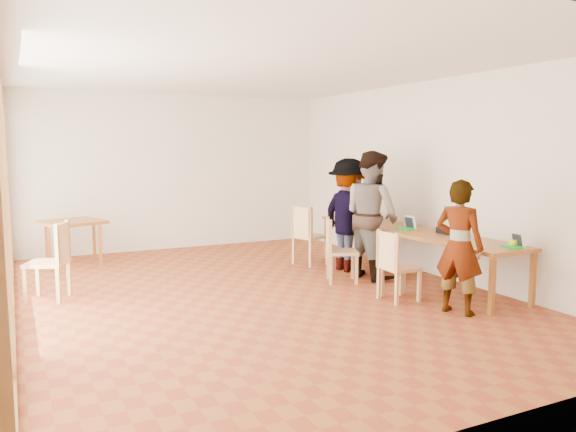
% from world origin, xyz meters
% --- Properties ---
extents(ground, '(8.00, 8.00, 0.00)m').
position_xyz_m(ground, '(0.00, 0.00, 0.00)').
color(ground, '#974F24').
rests_on(ground, ground).
extents(wall_back, '(6.00, 0.10, 3.00)m').
position_xyz_m(wall_back, '(0.00, 4.00, 1.50)').
color(wall_back, beige).
rests_on(wall_back, ground).
extents(wall_front, '(6.00, 0.10, 3.00)m').
position_xyz_m(wall_front, '(0.00, -4.00, 1.50)').
color(wall_front, beige).
rests_on(wall_front, ground).
extents(wall_right, '(0.10, 8.00, 3.00)m').
position_xyz_m(wall_right, '(3.00, 0.00, 1.50)').
color(wall_right, beige).
rests_on(wall_right, ground).
extents(window_wall, '(0.10, 8.00, 3.00)m').
position_xyz_m(window_wall, '(-2.96, 0.00, 1.50)').
color(window_wall, white).
rests_on(window_wall, ground).
extents(ceiling, '(6.00, 8.00, 0.04)m').
position_xyz_m(ceiling, '(0.00, 0.00, 3.02)').
color(ceiling, white).
rests_on(ceiling, wall_back).
extents(communal_table, '(0.80, 4.00, 0.75)m').
position_xyz_m(communal_table, '(2.50, -0.14, 0.70)').
color(communal_table, '#A66824').
rests_on(communal_table, ground).
extents(side_table, '(0.90, 0.90, 0.75)m').
position_xyz_m(side_table, '(-1.98, 3.20, 0.67)').
color(side_table, '#A66824').
rests_on(side_table, ground).
extents(chair_near, '(0.42, 0.42, 0.45)m').
position_xyz_m(chair_near, '(1.55, -1.02, 0.52)').
color(chair_near, '#E0B070').
rests_on(chair_near, ground).
extents(chair_mid, '(0.44, 0.44, 0.49)m').
position_xyz_m(chair_mid, '(1.48, -1.07, 0.56)').
color(chair_mid, '#E0B070').
rests_on(chair_mid, ground).
extents(chair_far, '(0.58, 0.58, 0.50)m').
position_xyz_m(chair_far, '(1.36, 0.17, 0.58)').
color(chair_far, '#E0B070').
rests_on(chair_far, ground).
extents(chair_empty, '(0.59, 0.59, 0.54)m').
position_xyz_m(chair_empty, '(1.54, 1.40, 0.62)').
color(chair_empty, '#E0B070').
rests_on(chair_empty, ground).
extents(chair_spare, '(0.62, 0.62, 0.54)m').
position_xyz_m(chair_spare, '(-2.40, 0.92, 0.62)').
color(chair_spare, '#E0B070').
rests_on(chair_spare, ground).
extents(person_near, '(0.59, 0.69, 1.61)m').
position_xyz_m(person_near, '(1.85, -1.84, 0.80)').
color(person_near, gray).
rests_on(person_near, ground).
extents(person_mid, '(0.80, 0.99, 1.93)m').
position_xyz_m(person_mid, '(2.02, 0.20, 0.96)').
color(person_mid, gray).
rests_on(person_mid, ground).
extents(person_far, '(0.77, 1.22, 1.80)m').
position_xyz_m(person_far, '(1.96, 0.75, 0.90)').
color(person_far, gray).
rests_on(person_far, ground).
extents(laptop_near, '(0.23, 0.26, 0.19)m').
position_xyz_m(laptop_near, '(2.65, -1.95, 0.80)').
color(laptop_near, green).
rests_on(laptop_near, communal_table).
extents(laptop_mid, '(0.23, 0.26, 0.21)m').
position_xyz_m(laptop_mid, '(2.46, -0.11, 0.81)').
color(laptop_mid, green).
rests_on(laptop_mid, communal_table).
extents(laptop_far, '(0.22, 0.24, 0.18)m').
position_xyz_m(laptop_far, '(2.52, 0.79, 0.80)').
color(laptop_far, green).
rests_on(laptop_far, communal_table).
extents(yellow_mug, '(0.16, 0.16, 0.10)m').
position_xyz_m(yellow_mug, '(2.68, -1.90, 0.80)').
color(yellow_mug, '#F8FC21').
rests_on(yellow_mug, communal_table).
extents(green_bottle, '(0.07, 0.07, 0.28)m').
position_xyz_m(green_bottle, '(2.53, 1.21, 0.89)').
color(green_bottle, '#147941').
rests_on(green_bottle, communal_table).
extents(clear_glass, '(0.07, 0.07, 0.09)m').
position_xyz_m(clear_glass, '(2.83, 1.40, 0.80)').
color(clear_glass, silver).
rests_on(clear_glass, communal_table).
extents(condiment_cup, '(0.08, 0.08, 0.06)m').
position_xyz_m(condiment_cup, '(2.76, 0.31, 0.78)').
color(condiment_cup, white).
rests_on(condiment_cup, communal_table).
extents(pink_phone, '(0.05, 0.10, 0.01)m').
position_xyz_m(pink_phone, '(2.28, 0.41, 0.76)').
color(pink_phone, '#BF3E85').
rests_on(pink_phone, communal_table).
extents(black_pouch, '(0.16, 0.26, 0.09)m').
position_xyz_m(black_pouch, '(2.68, -0.70, 0.80)').
color(black_pouch, black).
rests_on(black_pouch, communal_table).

